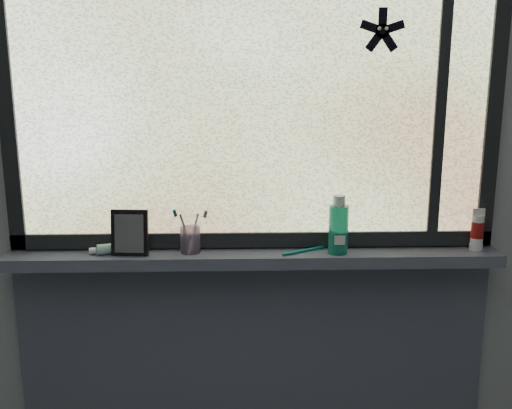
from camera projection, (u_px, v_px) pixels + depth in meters
The scene contains 15 objects.
wall_back at pixel (253, 179), 1.89m from camera, with size 3.00×0.01×2.50m, color #9EA3A8.
windowsill at pixel (254, 258), 1.87m from camera, with size 1.62×0.14×0.04m, color #4F5369.
sill_apron at pixel (254, 389), 2.04m from camera, with size 1.62×0.02×0.98m, color #4F5369.
window_pane at pixel (253, 93), 1.81m from camera, with size 1.50×0.01×1.00m, color silver.
frame_bottom at pixel (254, 239), 1.91m from camera, with size 1.60×0.03×0.05m, color black.
frame_left at pixel (6, 94), 1.78m from camera, with size 0.05×0.03×1.10m, color black.
frame_right at pixel (495, 93), 1.83m from camera, with size 0.05×0.03×1.10m, color black.
frame_mullion at pixel (441, 93), 1.82m from camera, with size 0.04×0.03×1.00m, color black.
starfish_sticker at pixel (382, 31), 1.77m from camera, with size 0.15×0.02×0.15m, color black, non-canonical shape.
vanity_mirror at pixel (130, 233), 1.82m from camera, with size 0.12×0.06×0.15m, color black.
toothpaste_tube at pixel (113, 249), 1.84m from camera, with size 0.19×0.04×0.03m, color white, non-canonical shape.
toothbrush_cup at pixel (190, 240), 1.86m from camera, with size 0.06×0.06×0.09m, color #AB8FBD.
toothbrush_lying at pixel (305, 250), 1.87m from camera, with size 0.23×0.02×0.02m, color #0C6B71, non-canonical shape.
mouthwash_bottle at pixel (339, 225), 1.84m from camera, with size 0.06×0.06×0.16m, color #1EA080.
cream_tube at pixel (477, 228), 1.88m from camera, with size 0.04×0.04×0.10m, color silver.
Camera 1 is at (-0.05, -0.56, 1.58)m, focal length 40.00 mm.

